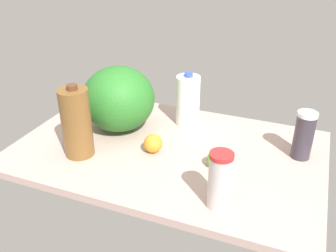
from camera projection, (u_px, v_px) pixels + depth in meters
The scene contains 8 objects.
countertop at pixel (168, 151), 149.95cm from camera, with size 120.00×76.00×3.00cm, color #B89990.
tumbler_cup at pixel (220, 180), 113.96cm from camera, with size 7.47×7.47×19.42cm.
milk_jug at pixel (187, 100), 163.29cm from camera, with size 10.39×10.39×23.89cm.
chocolate_milk_jug at pixel (76, 123), 139.24cm from camera, with size 11.15×11.15×28.68cm.
watermelon at pixel (119, 99), 158.07cm from camera, with size 30.54×30.54×27.60cm, color #287026.
shaker_bottle at pixel (304, 135), 139.27cm from camera, with size 7.43×7.43×18.83cm.
orange_beside_bowl at pixel (153, 143), 145.26cm from camera, with size 7.37×7.37×7.37cm, color orange.
lime_by_jug at pixel (215, 159), 136.32cm from camera, with size 6.38×6.38×6.38cm, color #5FB331.
Camera 1 is at (47.45, -118.41, 80.96)cm, focal length 40.00 mm.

